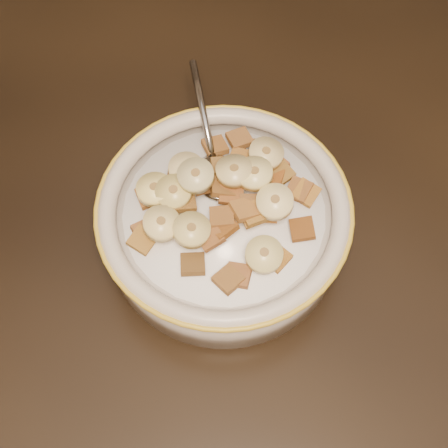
% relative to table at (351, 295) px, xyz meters
% --- Properties ---
extents(floor, '(4.00, 4.50, 0.10)m').
position_rel_table_xyz_m(floor, '(0.00, 0.00, -0.78)').
color(floor, '#422816').
rests_on(floor, ground).
extents(table, '(1.41, 0.91, 0.04)m').
position_rel_table_xyz_m(table, '(0.00, 0.00, 0.00)').
color(table, black).
rests_on(table, floor).
extents(cereal_bowl, '(0.21, 0.21, 0.05)m').
position_rel_table_xyz_m(cereal_bowl, '(-0.13, -0.01, 0.05)').
color(cereal_bowl, '#AFAEAB').
rests_on(cereal_bowl, table).
extents(milk, '(0.18, 0.18, 0.00)m').
position_rel_table_xyz_m(milk, '(-0.13, -0.01, 0.07)').
color(milk, white).
rests_on(milk, cereal_bowl).
extents(spoon, '(0.06, 0.06, 0.01)m').
position_rel_table_xyz_m(spoon, '(-0.15, 0.02, 0.08)').
color(spoon, gray).
rests_on(spoon, cereal_bowl).
extents(cereal_square_0, '(0.03, 0.03, 0.01)m').
position_rel_table_xyz_m(cereal_square_0, '(-0.16, -0.02, 0.09)').
color(cereal_square_0, brown).
rests_on(cereal_square_0, milk).
extents(cereal_square_1, '(0.03, 0.03, 0.01)m').
position_rel_table_xyz_m(cereal_square_1, '(-0.13, -0.07, 0.08)').
color(cereal_square_1, brown).
rests_on(cereal_square_1, milk).
extents(cereal_square_2, '(0.03, 0.03, 0.01)m').
position_rel_table_xyz_m(cereal_square_2, '(-0.09, -0.00, 0.09)').
color(cereal_square_2, brown).
rests_on(cereal_square_2, milk).
extents(cereal_square_3, '(0.03, 0.03, 0.01)m').
position_rel_table_xyz_m(cereal_square_3, '(-0.15, 0.02, 0.09)').
color(cereal_square_3, brown).
rests_on(cereal_square_3, milk).
extents(cereal_square_4, '(0.03, 0.03, 0.01)m').
position_rel_table_xyz_m(cereal_square_4, '(-0.15, 0.06, 0.08)').
color(cereal_square_4, brown).
rests_on(cereal_square_4, milk).
extents(cereal_square_5, '(0.02, 0.02, 0.01)m').
position_rel_table_xyz_m(cereal_square_5, '(-0.16, -0.04, 0.08)').
color(cereal_square_5, brown).
rests_on(cereal_square_5, milk).
extents(cereal_square_6, '(0.03, 0.03, 0.01)m').
position_rel_table_xyz_m(cereal_square_6, '(-0.12, -0.00, 0.09)').
color(cereal_square_6, brown).
rests_on(cereal_square_6, milk).
extents(cereal_square_7, '(0.03, 0.03, 0.01)m').
position_rel_table_xyz_m(cereal_square_7, '(-0.10, -0.01, 0.09)').
color(cereal_square_7, olive).
rests_on(cereal_square_7, milk).
extents(cereal_square_8, '(0.03, 0.03, 0.01)m').
position_rel_table_xyz_m(cereal_square_8, '(-0.13, 0.00, 0.09)').
color(cereal_square_8, brown).
rests_on(cereal_square_8, milk).
extents(cereal_square_9, '(0.02, 0.02, 0.01)m').
position_rel_table_xyz_m(cereal_square_9, '(-0.07, 0.04, 0.08)').
color(cereal_square_9, '#98611E').
rests_on(cereal_square_9, milk).
extents(cereal_square_10, '(0.02, 0.02, 0.01)m').
position_rel_table_xyz_m(cereal_square_10, '(-0.14, 0.04, 0.08)').
color(cereal_square_10, '#93611D').
rests_on(cereal_square_10, milk).
extents(cereal_square_11, '(0.02, 0.02, 0.01)m').
position_rel_table_xyz_m(cereal_square_11, '(-0.18, -0.07, 0.08)').
color(cereal_square_11, olive).
rests_on(cereal_square_11, milk).
extents(cereal_square_12, '(0.03, 0.03, 0.01)m').
position_rel_table_xyz_m(cereal_square_12, '(-0.12, 0.06, 0.08)').
color(cereal_square_12, brown).
rests_on(cereal_square_12, milk).
extents(cereal_square_13, '(0.03, 0.03, 0.01)m').
position_rel_table_xyz_m(cereal_square_13, '(-0.10, -0.01, 0.09)').
color(cereal_square_13, brown).
rests_on(cereal_square_13, milk).
extents(cereal_square_14, '(0.02, 0.02, 0.01)m').
position_rel_table_xyz_m(cereal_square_14, '(-0.07, -0.03, 0.08)').
color(cereal_square_14, '#936222').
rests_on(cereal_square_14, milk).
extents(cereal_square_15, '(0.03, 0.03, 0.01)m').
position_rel_table_xyz_m(cereal_square_15, '(-0.12, -0.04, 0.09)').
color(cereal_square_15, brown).
rests_on(cereal_square_15, milk).
extents(cereal_square_16, '(0.03, 0.03, 0.01)m').
position_rel_table_xyz_m(cereal_square_16, '(-0.16, 0.05, 0.08)').
color(cereal_square_16, brown).
rests_on(cereal_square_16, milk).
extents(cereal_square_17, '(0.03, 0.03, 0.01)m').
position_rel_table_xyz_m(cereal_square_17, '(-0.15, 0.00, 0.09)').
color(cereal_square_17, brown).
rests_on(cereal_square_17, milk).
extents(cereal_square_18, '(0.03, 0.03, 0.01)m').
position_rel_table_xyz_m(cereal_square_18, '(-0.11, -0.01, 0.09)').
color(cereal_square_18, brown).
rests_on(cereal_square_18, milk).
extents(cereal_square_19, '(0.03, 0.03, 0.01)m').
position_rel_table_xyz_m(cereal_square_19, '(-0.10, 0.04, 0.08)').
color(cereal_square_19, brown).
rests_on(cereal_square_19, milk).
extents(cereal_square_20, '(0.03, 0.03, 0.01)m').
position_rel_table_xyz_m(cereal_square_20, '(-0.12, -0.03, 0.09)').
color(cereal_square_20, brown).
rests_on(cereal_square_20, milk).
extents(cereal_square_21, '(0.03, 0.03, 0.01)m').
position_rel_table_xyz_m(cereal_square_21, '(-0.11, 0.05, 0.08)').
color(cereal_square_21, brown).
rests_on(cereal_square_21, milk).
extents(cereal_square_22, '(0.03, 0.03, 0.01)m').
position_rel_table_xyz_m(cereal_square_22, '(-0.18, -0.06, 0.08)').
color(cereal_square_22, brown).
rests_on(cereal_square_22, milk).
extents(cereal_square_23, '(0.02, 0.02, 0.01)m').
position_rel_table_xyz_m(cereal_square_23, '(-0.09, -0.06, 0.08)').
color(cereal_square_23, brown).
rests_on(cereal_square_23, milk).
extents(cereal_square_24, '(0.03, 0.03, 0.01)m').
position_rel_table_xyz_m(cereal_square_24, '(-0.06, 0.00, 0.08)').
color(cereal_square_24, brown).
rests_on(cereal_square_24, milk).
extents(cereal_square_25, '(0.03, 0.03, 0.01)m').
position_rel_table_xyz_m(cereal_square_25, '(-0.12, -0.02, 0.09)').
color(cereal_square_25, brown).
rests_on(cereal_square_25, milk).
extents(cereal_square_26, '(0.03, 0.03, 0.01)m').
position_rel_table_xyz_m(cereal_square_26, '(-0.18, 0.00, 0.08)').
color(cereal_square_26, brown).
rests_on(cereal_square_26, milk).
extents(cereal_square_27, '(0.03, 0.03, 0.01)m').
position_rel_table_xyz_m(cereal_square_27, '(-0.10, -0.07, 0.08)').
color(cereal_square_27, brown).
rests_on(cereal_square_27, milk).
extents(cereal_square_28, '(0.02, 0.02, 0.01)m').
position_rel_table_xyz_m(cereal_square_28, '(-0.10, 0.04, 0.08)').
color(cereal_square_28, '#955119').
rests_on(cereal_square_28, milk).
extents(cereal_square_29, '(0.03, 0.03, 0.01)m').
position_rel_table_xyz_m(cereal_square_29, '(-0.19, -0.03, 0.08)').
color(cereal_square_29, brown).
rests_on(cereal_square_29, milk).
extents(cereal_square_30, '(0.03, 0.03, 0.01)m').
position_rel_table_xyz_m(cereal_square_30, '(-0.10, -0.00, 0.09)').
color(cereal_square_30, brown).
rests_on(cereal_square_30, milk).
extents(cereal_square_31, '(0.02, 0.02, 0.01)m').
position_rel_table_xyz_m(cereal_square_31, '(-0.08, 0.04, 0.08)').
color(cereal_square_31, brown).
rests_on(cereal_square_31, milk).
extents(banana_slice_0, '(0.04, 0.04, 0.01)m').
position_rel_table_xyz_m(banana_slice_0, '(-0.08, -0.04, 0.09)').
color(banana_slice_0, beige).
rests_on(banana_slice_0, milk).
extents(banana_slice_1, '(0.03, 0.03, 0.01)m').
position_rel_table_xyz_m(banana_slice_1, '(-0.12, 0.05, 0.09)').
color(banana_slice_1, '#C7BC80').
rests_on(banana_slice_1, milk).
extents(banana_slice_2, '(0.04, 0.04, 0.01)m').
position_rel_table_xyz_m(banana_slice_2, '(-0.11, 0.02, 0.10)').
color(banana_slice_2, '#D7C283').
rests_on(banana_slice_2, milk).
extents(banana_slice_3, '(0.04, 0.04, 0.01)m').
position_rel_table_xyz_m(banana_slice_3, '(-0.17, -0.02, 0.09)').
color(banana_slice_3, '#D7C269').
rests_on(banana_slice_3, milk).
extents(banana_slice_4, '(0.03, 0.03, 0.01)m').
position_rel_table_xyz_m(banana_slice_4, '(-0.16, -0.05, 0.09)').
color(banana_slice_4, beige).
rests_on(banana_slice_4, milk).
extents(banana_slice_5, '(0.04, 0.04, 0.01)m').
position_rel_table_xyz_m(banana_slice_5, '(-0.09, 0.00, 0.10)').
color(banana_slice_5, '#FFF1AA').
rests_on(banana_slice_5, milk).
extents(banana_slice_6, '(0.03, 0.03, 0.01)m').
position_rel_table_xyz_m(banana_slice_6, '(-0.14, -0.05, 0.10)').
color(banana_slice_6, '#E9CF81').
rests_on(banana_slice_6, milk).
extents(banana_slice_7, '(0.04, 0.04, 0.01)m').
position_rel_table_xyz_m(banana_slice_7, '(-0.19, -0.03, 0.09)').
color(banana_slice_7, '#FBE983').
rests_on(banana_slice_7, milk).
extents(banana_slice_8, '(0.04, 0.04, 0.01)m').
position_rel_table_xyz_m(banana_slice_8, '(-0.16, -0.00, 0.10)').
color(banana_slice_8, '#D1C789').
rests_on(banana_slice_8, milk).
extents(banana_slice_9, '(0.04, 0.04, 0.01)m').
position_rel_table_xyz_m(banana_slice_9, '(-0.17, 0.00, 0.09)').
color(banana_slice_9, '#E8D780').
rests_on(banana_slice_9, milk).
extents(banana_slice_10, '(0.04, 0.04, 0.02)m').
position_rel_table_xyz_m(banana_slice_10, '(-0.13, 0.01, 0.10)').
color(banana_slice_10, '#D6BA6B').
rests_on(banana_slice_10, milk).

